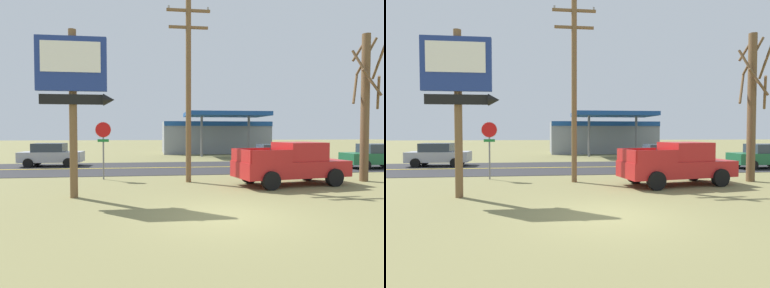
% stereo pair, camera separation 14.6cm
% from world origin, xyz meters
% --- Properties ---
extents(ground_plane, '(180.00, 180.00, 0.00)m').
position_xyz_m(ground_plane, '(0.00, 0.00, 0.00)').
color(ground_plane, olive).
extents(road_asphalt, '(140.00, 8.00, 0.02)m').
position_xyz_m(road_asphalt, '(0.00, 13.00, 0.01)').
color(road_asphalt, '#2B2B2D').
rests_on(road_asphalt, ground).
extents(road_centre_line, '(126.00, 0.20, 0.01)m').
position_xyz_m(road_centre_line, '(0.00, 13.00, 0.02)').
color(road_centre_line, gold).
rests_on(road_centre_line, road_asphalt).
extents(motel_sign, '(2.77, 0.54, 6.18)m').
position_xyz_m(motel_sign, '(-4.92, 3.23, 4.18)').
color(motel_sign, brown).
rests_on(motel_sign, ground).
extents(stop_sign, '(0.80, 0.08, 2.95)m').
position_xyz_m(stop_sign, '(-4.58, 7.96, 2.03)').
color(stop_sign, slate).
rests_on(stop_sign, ground).
extents(utility_pole, '(2.10, 0.26, 8.75)m').
position_xyz_m(utility_pole, '(-0.35, 6.59, 4.70)').
color(utility_pole, brown).
rests_on(utility_pole, ground).
extents(bare_tree, '(1.57, 1.56, 7.38)m').
position_xyz_m(bare_tree, '(8.31, 5.76, 3.86)').
color(bare_tree, brown).
rests_on(bare_tree, ground).
extents(gas_station, '(12.00, 11.50, 4.40)m').
position_xyz_m(gas_station, '(5.21, 28.39, 1.94)').
color(gas_station, gray).
rests_on(gas_station, ground).
extents(pickup_red_parked_on_lawn, '(5.47, 2.92, 1.96)m').
position_xyz_m(pickup_red_parked_on_lawn, '(4.30, 5.18, 0.96)').
color(pickup_red_parked_on_lawn, red).
rests_on(pickup_red_parked_on_lawn, ground).
extents(car_green_near_lane, '(4.20, 2.00, 1.64)m').
position_xyz_m(car_green_near_lane, '(12.80, 11.00, 0.83)').
color(car_green_near_lane, '#1E6038').
rests_on(car_green_near_lane, ground).
extents(car_blue_mid_lane, '(4.20, 2.00, 1.64)m').
position_xyz_m(car_blue_mid_lane, '(5.68, 11.00, 0.83)').
color(car_blue_mid_lane, '#233893').
rests_on(car_blue_mid_lane, ground).
extents(car_silver_far_lane, '(4.20, 2.00, 1.64)m').
position_xyz_m(car_silver_far_lane, '(-9.19, 15.00, 0.83)').
color(car_silver_far_lane, '#A8AAAF').
rests_on(car_silver_far_lane, ground).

